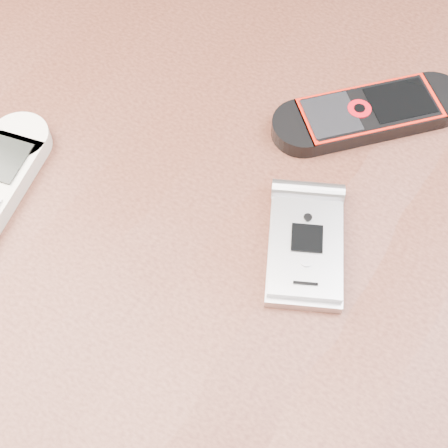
% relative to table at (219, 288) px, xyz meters
% --- Properties ---
extents(ground, '(4.00, 4.00, 0.00)m').
position_rel_table_xyz_m(ground, '(0.00, 0.00, -0.64)').
color(ground, '#472B19').
rests_on(ground, ground).
extents(table, '(1.20, 0.80, 0.75)m').
position_rel_table_xyz_m(table, '(0.00, 0.00, 0.00)').
color(table, black).
rests_on(table, ground).
extents(nokia_black_red, '(0.15, 0.15, 0.02)m').
position_rel_table_xyz_m(nokia_black_red, '(0.05, 0.15, 0.11)').
color(nokia_black_red, black).
rests_on(nokia_black_red, table).
extents(motorola_razr, '(0.09, 0.12, 0.02)m').
position_rel_table_xyz_m(motorola_razr, '(0.06, 0.02, 0.11)').
color(motorola_razr, silver).
rests_on(motorola_razr, table).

